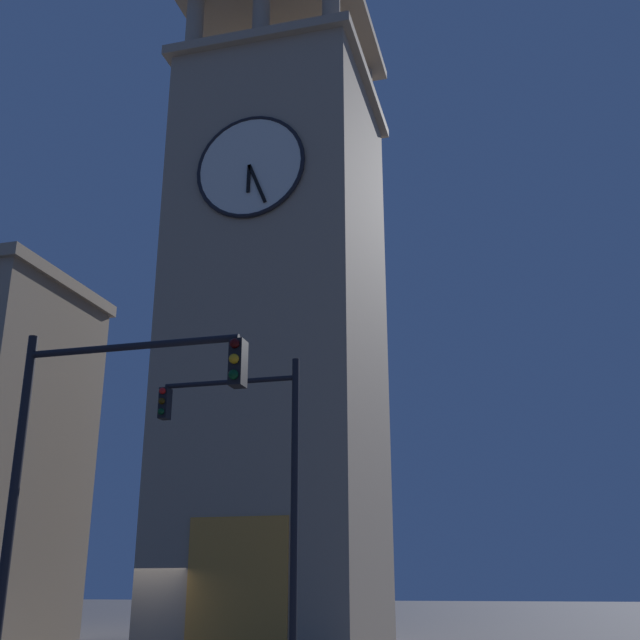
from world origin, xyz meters
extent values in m
cube|color=gray|center=(-2.94, -4.09, 10.80)|extent=(6.90, 7.59, 21.60)
cube|color=gray|center=(-2.94, -4.09, 21.80)|extent=(7.50, 8.19, 0.40)
cylinder|color=gray|center=(-5.79, -0.89, 23.40)|extent=(0.70, 0.70, 2.80)
cylinder|color=gray|center=(-2.94, -0.89, 23.40)|extent=(0.70, 0.70, 2.80)
cylinder|color=gray|center=(-0.09, -0.89, 23.40)|extent=(0.70, 0.70, 2.80)
cylinder|color=gray|center=(-5.79, -7.28, 23.40)|extent=(0.70, 0.70, 2.80)
cylinder|color=gray|center=(-2.94, -7.28, 23.40)|extent=(0.70, 0.70, 2.80)
cylinder|color=gray|center=(-0.09, -7.28, 23.40)|extent=(0.70, 0.70, 2.80)
cube|color=gray|center=(-2.94, -4.09, 25.00)|extent=(7.50, 8.19, 0.40)
cylinder|color=black|center=(-2.94, -4.09, 26.41)|extent=(0.12, 0.12, 2.42)
cylinder|color=silver|center=(-2.94, -0.23, 16.19)|extent=(3.94, 0.12, 3.94)
torus|color=black|center=(-2.94, -0.21, 16.19)|extent=(4.10, 0.16, 4.10)
cube|color=black|center=(-2.93, -0.13, 15.64)|extent=(0.14, 0.06, 1.08)
cube|color=black|center=(-3.25, -0.13, 15.41)|extent=(0.74, 0.06, 1.60)
cube|color=orange|center=(-2.94, -0.34, 2.00)|extent=(3.20, 0.24, 4.00)
cylinder|color=black|center=(-3.66, 11.82, 3.01)|extent=(0.16, 0.16, 6.02)
cylinder|color=black|center=(-5.55, 11.82, 5.69)|extent=(3.77, 0.12, 0.12)
cube|color=black|center=(-7.43, 11.82, 5.27)|extent=(0.22, 0.30, 0.75)
sphere|color=#360505|center=(-7.43, 12.00, 5.54)|extent=(0.16, 0.16, 0.16)
sphere|color=orange|center=(-7.43, 12.00, 5.29)|extent=(0.16, 0.16, 0.16)
sphere|color=#063316|center=(-7.43, 12.00, 5.04)|extent=(0.16, 0.16, 0.16)
cylinder|color=black|center=(-6.64, 6.12, 3.49)|extent=(0.16, 0.16, 6.98)
cylinder|color=black|center=(-5.01, 6.12, 6.53)|extent=(3.27, 0.12, 0.12)
cube|color=black|center=(-3.38, 6.12, 6.11)|extent=(0.22, 0.30, 0.75)
sphere|color=red|center=(-3.38, 6.30, 6.38)|extent=(0.16, 0.16, 0.16)
sphere|color=#392705|center=(-3.38, 6.30, 6.13)|extent=(0.16, 0.16, 0.16)
sphere|color=#063316|center=(-3.38, 6.30, 5.88)|extent=(0.16, 0.16, 0.16)
camera|label=1|loc=(-11.73, 22.86, 1.94)|focal=43.80mm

